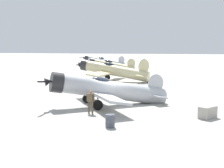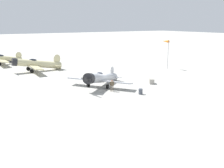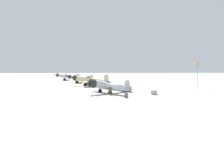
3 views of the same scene
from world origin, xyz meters
name	(u,v)px [view 1 (image 1 of 3)]	position (x,y,z in m)	size (l,w,h in m)	color
ground_plane	(112,105)	(0.00, 0.00, 0.00)	(400.00, 400.00, 0.00)	#A8A59E
airplane_foreground	(106,90)	(0.29, -0.42, 1.35)	(9.72, 9.40, 3.21)	#B7BABF
airplane_mid_apron	(112,70)	(-18.54, -5.11, 1.58)	(12.09, 10.64, 3.36)	beige
airplane_far_line	(110,65)	(-32.03, -9.14, 1.47)	(11.69, 10.22, 2.88)	beige
airplane_outer_stand	(103,61)	(-49.54, -15.88, 1.41)	(12.47, 11.13, 3.00)	#B7BABF
ground_crew_mechanic	(91,100)	(3.77, -0.59, 1.04)	(0.34, 0.65, 1.72)	brown
equipment_crate	(208,112)	(3.13, 7.68, 0.41)	(1.51, 1.33, 0.82)	#9E998E
fuel_drum	(110,121)	(7.39, 1.91, 0.40)	(0.61, 0.61, 0.80)	#474C56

